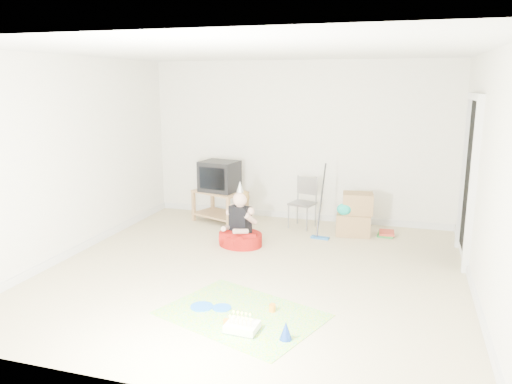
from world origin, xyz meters
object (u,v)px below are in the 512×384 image
(tv_stand, at_px, (220,204))
(cardboard_boxes, at_px, (355,215))
(birthday_cake, at_px, (242,327))
(folding_chair, at_px, (302,203))
(seated_woman, at_px, (240,231))
(crt_tv, at_px, (220,176))

(tv_stand, bearing_deg, cardboard_boxes, -2.24)
(cardboard_boxes, xyz_separation_m, birthday_cake, (-0.67, -3.33, -0.27))
(folding_chair, bearing_deg, tv_stand, -177.53)
(seated_woman, bearing_deg, cardboard_boxes, 33.12)
(tv_stand, relative_size, birthday_cake, 3.13)
(birthday_cake, bearing_deg, seated_woman, 109.06)
(crt_tv, bearing_deg, seated_woman, -46.14)
(crt_tv, height_order, seated_woman, crt_tv)
(folding_chair, distance_m, cardboard_boxes, 0.85)
(tv_stand, bearing_deg, folding_chair, 2.47)
(birthday_cake, bearing_deg, tv_stand, 114.06)
(cardboard_boxes, bearing_deg, tv_stand, 177.76)
(crt_tv, distance_m, folding_chair, 1.42)
(crt_tv, bearing_deg, birthday_cake, -56.00)
(seated_woman, distance_m, birthday_cake, 2.50)
(crt_tv, height_order, folding_chair, crt_tv)
(crt_tv, height_order, birthday_cake, crt_tv)
(cardboard_boxes, height_order, seated_woman, seated_woman)
(folding_chair, relative_size, birthday_cake, 2.62)
(tv_stand, height_order, folding_chair, folding_chair)
(birthday_cake, bearing_deg, folding_chair, 92.65)
(folding_chair, relative_size, cardboard_boxes, 1.25)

